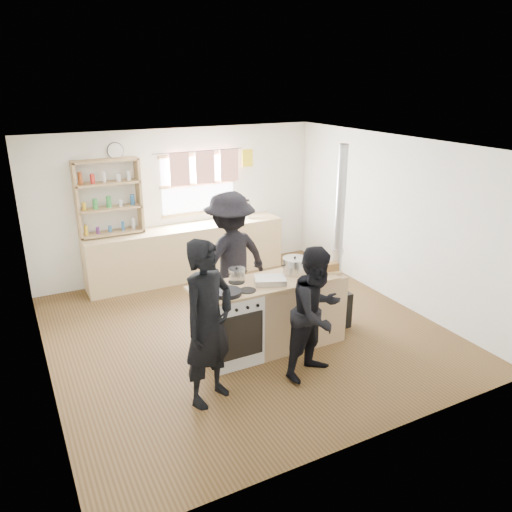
% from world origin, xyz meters
% --- Properties ---
extents(ground, '(5.00, 5.00, 0.01)m').
position_xyz_m(ground, '(0.00, 0.00, -0.01)').
color(ground, brown).
rests_on(ground, ground).
extents(back_counter, '(3.40, 0.55, 0.90)m').
position_xyz_m(back_counter, '(0.00, 2.22, 0.45)').
color(back_counter, '#D6B881').
rests_on(back_counter, ground).
extents(shelving_unit, '(1.00, 0.28, 1.20)m').
position_xyz_m(shelving_unit, '(-1.20, 2.34, 1.51)').
color(shelving_unit, tan).
rests_on(shelving_unit, back_counter).
extents(thermos, '(0.10, 0.10, 0.33)m').
position_xyz_m(thermos, '(1.16, 2.22, 1.06)').
color(thermos, silver).
rests_on(thermos, back_counter).
extents(cooking_island, '(1.97, 0.64, 0.93)m').
position_xyz_m(cooking_island, '(0.14, -0.55, 0.47)').
color(cooking_island, silver).
rests_on(cooking_island, ground).
extents(skillet_greens, '(0.45, 0.45, 0.05)m').
position_xyz_m(skillet_greens, '(-0.55, -0.69, 0.96)').
color(skillet_greens, black).
rests_on(skillet_greens, cooking_island).
extents(roast_tray, '(0.45, 0.39, 0.07)m').
position_xyz_m(roast_tray, '(0.04, -0.62, 0.97)').
color(roast_tray, silver).
rests_on(roast_tray, cooking_island).
extents(stockpot_stove, '(0.21, 0.21, 0.17)m').
position_xyz_m(stockpot_stove, '(-0.27, -0.35, 1.01)').
color(stockpot_stove, silver).
rests_on(stockpot_stove, cooking_island).
extents(stockpot_counter, '(0.31, 0.31, 0.23)m').
position_xyz_m(stockpot_counter, '(0.48, -0.48, 1.03)').
color(stockpot_counter, '#B7B7BA').
rests_on(stockpot_counter, cooking_island).
extents(bread_board, '(0.31, 0.24, 0.12)m').
position_xyz_m(bread_board, '(0.90, -0.64, 0.98)').
color(bread_board, tan).
rests_on(bread_board, cooking_island).
extents(flue_heater, '(0.35, 0.35, 2.50)m').
position_xyz_m(flue_heater, '(1.18, -0.42, 0.65)').
color(flue_heater, black).
rests_on(flue_heater, ground).
extents(person_near_left, '(0.78, 0.68, 1.80)m').
position_xyz_m(person_near_left, '(-1.00, -1.20, 0.90)').
color(person_near_left, black).
rests_on(person_near_left, ground).
extents(person_near_right, '(0.90, 0.79, 1.56)m').
position_xyz_m(person_near_right, '(0.27, -1.30, 0.78)').
color(person_near_right, black).
rests_on(person_near_right, ground).
extents(person_far, '(1.32, 0.92, 1.86)m').
position_xyz_m(person_far, '(-0.03, 0.37, 0.93)').
color(person_far, black).
rests_on(person_far, ground).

